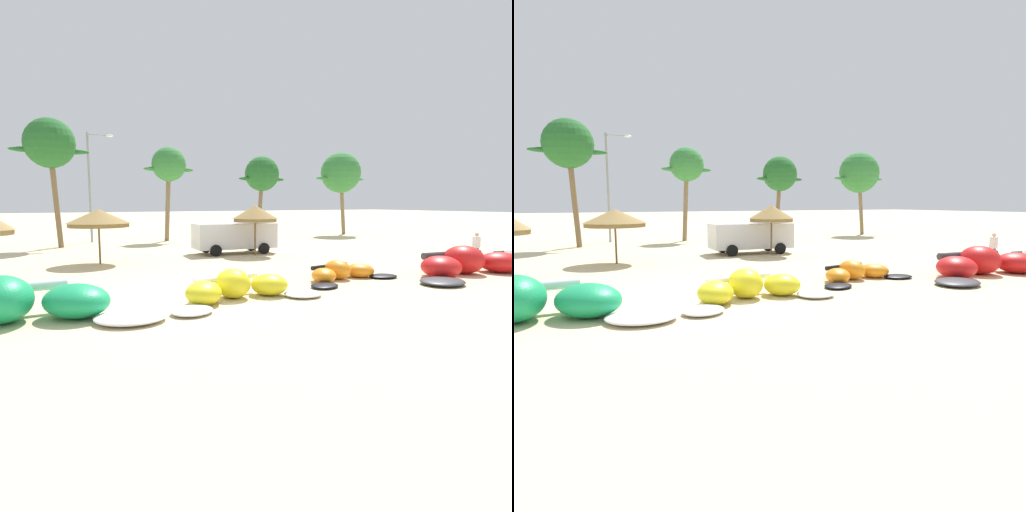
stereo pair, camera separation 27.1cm
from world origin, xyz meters
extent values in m
plane|color=beige|center=(0.00, 0.00, 0.00)|extent=(260.00, 260.00, 0.00)
ellipsoid|color=#199E5B|center=(-5.45, -0.25, 0.62)|extent=(1.70, 1.97, 1.24)
ellipsoid|color=#199E5B|center=(-3.66, -0.61, 0.46)|extent=(2.43, 2.47, 0.92)
ellipsoid|color=white|center=(-2.47, -1.72, 0.12)|extent=(2.27, 2.09, 0.25)
cylinder|color=white|center=(-5.48, 0.41, 0.78)|extent=(3.41, 0.49, 0.31)
cube|color=white|center=(-5.44, -0.44, 0.62)|extent=(1.27, 0.74, 0.04)
ellipsoid|color=white|center=(-0.77, -1.73, 0.10)|extent=(1.63, 1.56, 0.19)
ellipsoid|color=yellow|center=(-0.07, -0.83, 0.36)|extent=(1.60, 1.66, 0.72)
ellipsoid|color=yellow|center=(1.13, -0.40, 0.48)|extent=(1.24, 1.38, 0.97)
ellipsoid|color=yellow|center=(2.39, -0.58, 0.36)|extent=(1.68, 1.70, 0.72)
ellipsoid|color=white|center=(3.26, -1.32, 0.10)|extent=(1.51, 1.40, 0.19)
cylinder|color=white|center=(1.08, 0.05, 0.59)|extent=(2.38, 0.45, 0.22)
cube|color=white|center=(1.14, -0.52, 0.48)|extent=(0.90, 0.54, 0.04)
ellipsoid|color=black|center=(4.85, -0.41, 0.08)|extent=(1.54, 1.43, 0.16)
ellipsoid|color=orange|center=(5.40, 0.38, 0.29)|extent=(1.40, 1.53, 0.58)
ellipsoid|color=orange|center=(6.40, 0.81, 0.39)|extent=(1.13, 1.37, 0.78)
ellipsoid|color=orange|center=(7.48, 0.70, 0.29)|extent=(1.54, 1.55, 0.58)
ellipsoid|color=black|center=(8.25, 0.12, 0.08)|extent=(1.40, 1.17, 0.16)
cylinder|color=black|center=(6.33, 1.23, 0.48)|extent=(2.02, 0.49, 0.18)
cube|color=black|center=(6.42, 0.68, 0.39)|extent=(0.79, 0.55, 0.04)
ellipsoid|color=#333338|center=(9.15, -2.08, 0.12)|extent=(2.16, 2.02, 0.25)
ellipsoid|color=red|center=(10.37, -1.00, 0.46)|extent=(2.39, 2.41, 0.92)
ellipsoid|color=red|center=(12.17, -0.71, 0.62)|extent=(1.75, 1.94, 1.24)
ellipsoid|color=red|center=(13.89, -1.31, 0.46)|extent=(2.29, 2.37, 0.92)
cylinder|color=#333338|center=(12.23, -0.08, 0.77)|extent=(3.40, 0.60, 0.31)
cube|color=#333338|center=(12.16, -0.89, 0.62)|extent=(1.28, 0.76, 0.04)
ellipsoid|color=#333338|center=(16.22, -0.20, 0.08)|extent=(1.42, 1.17, 0.15)
ellipsoid|color=white|center=(16.94, 0.39, 0.28)|extent=(1.52, 1.54, 0.57)
cylinder|color=#333338|center=(18.03, 0.94, 0.47)|extent=(1.94, 0.42, 0.18)
cylinder|color=brown|center=(-1.46, 9.99, 1.04)|extent=(0.10, 0.10, 2.07)
cone|color=olive|center=(-1.46, 9.99, 2.43)|extent=(3.13, 3.13, 0.71)
cylinder|color=olive|center=(-1.46, 9.99, 1.97)|extent=(2.98, 2.98, 0.20)
cylinder|color=brown|center=(7.21, 9.47, 1.09)|extent=(0.10, 0.10, 2.17)
cone|color=olive|center=(7.21, 9.47, 2.57)|extent=(2.66, 2.66, 0.79)
cylinder|color=olive|center=(7.21, 9.47, 2.07)|extent=(2.53, 2.53, 0.20)
cube|color=silver|center=(6.54, 10.93, 1.09)|extent=(5.08, 2.43, 1.50)
cube|color=black|center=(5.19, 11.05, 1.35)|extent=(1.39, 2.08, 0.56)
cylinder|color=black|center=(4.94, 10.05, 0.34)|extent=(0.70, 0.30, 0.68)
cylinder|color=black|center=(5.11, 12.07, 0.34)|extent=(0.70, 0.30, 0.68)
cylinder|color=black|center=(7.98, 9.80, 0.34)|extent=(0.70, 0.30, 0.68)
cylinder|color=black|center=(8.15, 11.82, 0.34)|extent=(0.70, 0.30, 0.68)
cylinder|color=#383842|center=(15.10, 0.76, 0.42)|extent=(0.24, 0.24, 0.85)
cube|color=white|center=(15.10, 0.76, 1.13)|extent=(0.36, 0.22, 0.56)
sphere|color=beige|center=(15.10, 0.76, 1.52)|extent=(0.20, 0.20, 0.20)
cylinder|color=brown|center=(-2.76, 19.73, 3.53)|extent=(0.74, 0.36, 7.07)
sphere|color=#236028|center=(-2.95, 19.73, 7.07)|extent=(3.32, 3.32, 3.32)
ellipsoid|color=#236028|center=(-4.28, 19.73, 6.57)|extent=(2.33, 0.50, 0.36)
ellipsoid|color=#236028|center=(-1.62, 19.73, 6.57)|extent=(2.33, 0.50, 0.36)
cylinder|color=#7F6647|center=(5.57, 21.39, 3.07)|extent=(0.69, 0.36, 6.15)
sphere|color=#337A38|center=(5.73, 21.39, 6.14)|extent=(2.73, 2.73, 2.73)
ellipsoid|color=#337A38|center=(4.64, 21.39, 5.73)|extent=(1.91, 0.50, 0.36)
ellipsoid|color=#337A38|center=(6.83, 21.39, 5.73)|extent=(1.91, 0.50, 0.36)
cylinder|color=brown|center=(14.27, 21.75, 2.83)|extent=(0.72, 0.36, 5.68)
sphere|color=#236028|center=(14.45, 21.75, 5.67)|extent=(3.10, 3.10, 3.10)
ellipsoid|color=#236028|center=(13.21, 21.75, 5.20)|extent=(2.17, 0.50, 0.36)
ellipsoid|color=#236028|center=(15.69, 21.75, 5.20)|extent=(2.17, 0.50, 0.36)
cylinder|color=#7F6647|center=(22.73, 20.53, 2.97)|extent=(0.90, 0.36, 5.95)
sphere|color=#337A38|center=(22.46, 20.53, 5.95)|extent=(3.84, 3.84, 3.84)
ellipsoid|color=#337A38|center=(20.92, 20.53, 5.37)|extent=(2.69, 0.50, 0.36)
ellipsoid|color=#337A38|center=(24.00, 20.53, 5.37)|extent=(2.69, 0.50, 0.36)
cylinder|color=gray|center=(-0.13, 22.92, 4.21)|extent=(0.18, 0.18, 8.42)
cylinder|color=gray|center=(0.69, 22.92, 8.27)|extent=(1.64, 0.10, 0.10)
ellipsoid|color=silver|center=(1.51, 22.92, 8.27)|extent=(0.56, 0.24, 0.20)
camera|label=1|loc=(-4.81, -13.09, 3.12)|focal=30.51mm
camera|label=2|loc=(-4.57, -13.22, 3.12)|focal=30.51mm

